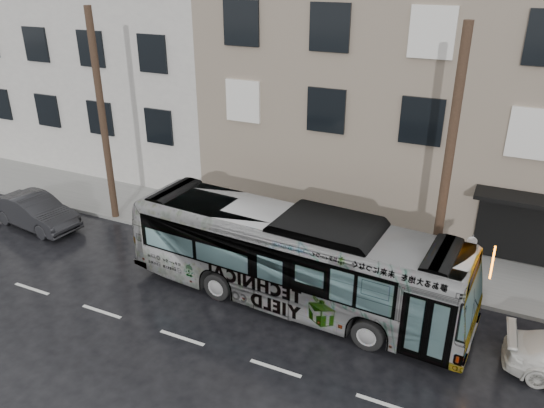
{
  "coord_description": "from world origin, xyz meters",
  "views": [
    {
      "loc": [
        8.17,
        -13.3,
        10.57
      ],
      "look_at": [
        0.73,
        2.5,
        2.66
      ],
      "focal_mm": 35.0,
      "sensor_mm": 36.0,
      "label": 1
    }
  ],
  "objects": [
    {
      "name": "bus",
      "position": [
        2.29,
        0.89,
        1.64
      ],
      "size": [
        11.96,
        3.52,
        3.29
      ],
      "primitive_type": "imported",
      "rotation": [
        0.0,
        0.0,
        1.51
      ],
      "color": "#B2B2B2",
      "rests_on": "ground"
    },
    {
      "name": "dark_sedan",
      "position": [
        -10.14,
        1.25,
        0.72
      ],
      "size": [
        4.52,
        2.04,
        1.44
      ],
      "primitive_type": "imported",
      "rotation": [
        0.0,
        0.0,
        1.45
      ],
      "color": "black",
      "rests_on": "ground"
    },
    {
      "name": "utility_pole_rear",
      "position": [
        -7.5,
        3.3,
        4.65
      ],
      "size": [
        0.3,
        0.3,
        9.0
      ],
      "primitive_type": "cylinder",
      "color": "#412E20",
      "rests_on": "sidewalk"
    },
    {
      "name": "utility_pole_front",
      "position": [
        6.5,
        3.3,
        4.65
      ],
      "size": [
        0.3,
        0.3,
        9.0
      ],
      "primitive_type": "cylinder",
      "color": "#412E20",
      "rests_on": "sidewalk"
    },
    {
      "name": "sidewalk",
      "position": [
        0.0,
        4.9,
        0.07
      ],
      "size": [
        90.0,
        3.6,
        0.15
      ],
      "primitive_type": "cube",
      "color": "gray",
      "rests_on": "ground"
    },
    {
      "name": "ground",
      "position": [
        0.0,
        0.0,
        0.0
      ],
      "size": [
        120.0,
        120.0,
        0.0
      ],
      "primitive_type": "plane",
      "color": "black",
      "rests_on": "ground"
    },
    {
      "name": "sign_post",
      "position": [
        7.6,
        3.3,
        1.35
      ],
      "size": [
        0.06,
        0.06,
        2.4
      ],
      "primitive_type": "cylinder",
      "color": "slate",
      "rests_on": "sidewalk"
    },
    {
      "name": "building_taupe",
      "position": [
        5.0,
        12.7,
        5.5
      ],
      "size": [
        20.0,
        12.0,
        11.0
      ],
      "primitive_type": "cube",
      "color": "gray",
      "rests_on": "ground"
    },
    {
      "name": "building_grey",
      "position": [
        -18.0,
        14.2,
        8.0
      ],
      "size": [
        26.0,
        15.0,
        16.0
      ],
      "primitive_type": "cube",
      "color": "beige",
      "rests_on": "ground"
    }
  ]
}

